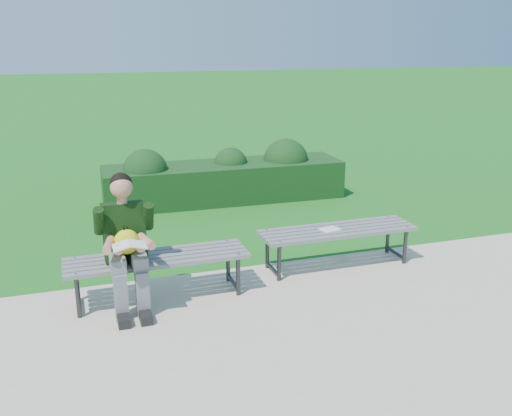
{
  "coord_description": "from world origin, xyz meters",
  "views": [
    {
      "loc": [
        -1.58,
        -5.81,
        2.54
      ],
      "look_at": [
        0.26,
        -0.27,
        0.8
      ],
      "focal_mm": 40.0,
      "sensor_mm": 36.0,
      "label": 1
    }
  ],
  "objects_px": {
    "bench_left": "(157,261)",
    "hedge": "(225,177)",
    "seated_boy": "(126,239)",
    "paper_sheet": "(330,229)",
    "bench_right": "(338,233)"
  },
  "relations": [
    {
      "from": "hedge",
      "to": "paper_sheet",
      "type": "xyz_separation_m",
      "value": [
        0.34,
        -3.19,
        0.09
      ]
    },
    {
      "from": "paper_sheet",
      "to": "bench_right",
      "type": "bearing_deg",
      "value": 0.0
    },
    {
      "from": "hedge",
      "to": "bench_left",
      "type": "bearing_deg",
      "value": -115.75
    },
    {
      "from": "bench_left",
      "to": "seated_boy",
      "type": "relative_size",
      "value": 1.37
    },
    {
      "from": "seated_boy",
      "to": "paper_sheet",
      "type": "bearing_deg",
      "value": 7.5
    },
    {
      "from": "hedge",
      "to": "seated_boy",
      "type": "height_order",
      "value": "seated_boy"
    },
    {
      "from": "hedge",
      "to": "paper_sheet",
      "type": "relative_size",
      "value": 15.39
    },
    {
      "from": "bench_right",
      "to": "seated_boy",
      "type": "distance_m",
      "value": 2.42
    },
    {
      "from": "hedge",
      "to": "bench_left",
      "type": "xyz_separation_m",
      "value": [
        -1.64,
        -3.39,
        0.04
      ]
    },
    {
      "from": "seated_boy",
      "to": "paper_sheet",
      "type": "distance_m",
      "value": 2.31
    },
    {
      "from": "bench_right",
      "to": "seated_boy",
      "type": "xyz_separation_m",
      "value": [
        -2.38,
        -0.3,
        0.3
      ]
    },
    {
      "from": "paper_sheet",
      "to": "bench_left",
      "type": "bearing_deg",
      "value": -174.06
    },
    {
      "from": "bench_left",
      "to": "hedge",
      "type": "bearing_deg",
      "value": 64.25
    },
    {
      "from": "seated_boy",
      "to": "paper_sheet",
      "type": "xyz_separation_m",
      "value": [
        2.28,
        0.3,
        -0.24
      ]
    },
    {
      "from": "seated_boy",
      "to": "paper_sheet",
      "type": "relative_size",
      "value": 5.23
    }
  ]
}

